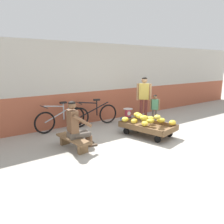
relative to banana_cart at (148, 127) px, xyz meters
name	(u,v)px	position (x,y,z in m)	size (l,w,h in m)	color
ground_plane	(164,145)	(-0.18, -0.77, -0.24)	(80.00, 80.00, 0.00)	#A39E93
back_wall	(98,83)	(-0.18, 2.29, 1.07)	(16.00, 0.30, 2.63)	#A35138
banana_cart	(148,127)	(0.00, 0.00, 0.00)	(1.13, 1.59, 0.36)	brown
banana_pile	(147,119)	(-0.03, 0.02, 0.23)	(1.10, 1.28, 0.27)	gold
low_bench	(73,141)	(-2.11, 0.33, -0.04)	(0.42, 1.13, 0.27)	brown
vendor_seated	(76,125)	(-2.02, 0.32, 0.33)	(0.70, 0.51, 1.14)	brown
plastic_crate	(128,122)	(0.10, 0.98, -0.09)	(0.36, 0.28, 0.30)	#234CA8
weighing_scale	(128,113)	(0.10, 0.98, 0.21)	(0.30, 0.30, 0.29)	#28282D
bicycle_near_left	(61,119)	(-1.75, 1.89, 0.11)	(1.66, 0.48, 0.86)	black
bicycle_far_left	(94,115)	(-0.66, 1.77, 0.11)	(1.66, 0.48, 0.86)	black
customer_adult	(144,95)	(0.88, 1.10, 0.71)	(0.36, 0.38, 1.53)	brown
customer_child	(155,107)	(0.96, 0.67, 0.37)	(0.26, 0.23, 0.99)	brown
shopping_bag	(136,125)	(0.18, 0.68, -0.12)	(0.18, 0.12, 0.24)	green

